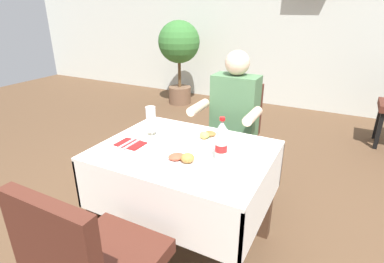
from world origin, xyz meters
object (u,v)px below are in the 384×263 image
chair_near_camera_side (93,263)px  plate_far_diner (204,137)px  chair_far_diner_seat (230,133)px  plate_near_camera (179,159)px  main_dining_table (185,174)px  seated_diner_far (232,121)px  beer_glass_left (151,121)px  potted_plant_corner (179,49)px  napkin_cutlery_set (131,144)px  cola_bottle_primary (221,143)px

chair_near_camera_side → plate_far_diner: size_ratio=4.06×
chair_far_diner_seat → plate_near_camera: 0.99m
main_dining_table → seated_diner_far: (0.05, 0.69, 0.14)m
chair_near_camera_side → plate_near_camera: chair_near_camera_side is taller
chair_near_camera_side → plate_near_camera: size_ratio=3.76×
chair_near_camera_side → plate_far_diner: 1.02m
beer_glass_left → potted_plant_corner: 3.19m
beer_glass_left → napkin_cutlery_set: size_ratio=1.07×
main_dining_table → beer_glass_left: 0.42m
chair_near_camera_side → plate_far_diner: chair_near_camera_side is taller
napkin_cutlery_set → beer_glass_left: bearing=78.6°
chair_near_camera_side → chair_far_diner_seat: bearing=90.0°
chair_far_diner_seat → plate_far_diner: (0.04, -0.61, 0.21)m
chair_far_diner_seat → cola_bottle_primary: cola_bottle_primary is taller
main_dining_table → cola_bottle_primary: (0.26, -0.05, 0.30)m
chair_far_diner_seat → cola_bottle_primary: (0.26, -0.85, 0.31)m
beer_glass_left → cola_bottle_primary: bearing=-13.3°
seated_diner_far → plate_near_camera: bearing=-89.6°
seated_diner_far → plate_far_diner: size_ratio=5.27×
chair_far_diner_seat → potted_plant_corner: 2.77m
chair_near_camera_side → beer_glass_left: size_ratio=4.77×
main_dining_table → potted_plant_corner: (-1.72, 2.94, 0.35)m
seated_diner_far → beer_glass_left: seated_diner_far is taller
main_dining_table → beer_glass_left: beer_glass_left is taller
chair_far_diner_seat → potted_plant_corner: (-1.72, 2.14, 0.37)m
napkin_cutlery_set → plate_far_diner: bearing=37.7°
main_dining_table → beer_glass_left: (-0.30, 0.08, 0.29)m
plate_far_diner → potted_plant_corner: 3.27m
main_dining_table → seated_diner_far: seated_diner_far is taller
chair_near_camera_side → seated_diner_far: 1.51m
beer_glass_left → potted_plant_corner: bearing=116.5°
chair_near_camera_side → beer_glass_left: bearing=108.6°
main_dining_table → seated_diner_far: 0.71m
main_dining_table → chair_far_diner_seat: 0.80m
plate_near_camera → napkin_cutlery_set: 0.40m
chair_far_diner_seat → beer_glass_left: 0.83m
plate_near_camera → seated_diner_far: bearing=90.4°
chair_far_diner_seat → seated_diner_far: seated_diner_far is taller
main_dining_table → seated_diner_far: bearing=85.9°
napkin_cutlery_set → main_dining_table: bearing=16.8°
main_dining_table → plate_near_camera: size_ratio=4.06×
seated_diner_far → plate_far_diner: bearing=-90.6°
plate_far_diner → beer_glass_left: (-0.34, -0.11, 0.09)m
main_dining_table → potted_plant_corner: 3.42m
main_dining_table → potted_plant_corner: bearing=120.4°
chair_near_camera_side → cola_bottle_primary: 0.86m
main_dining_table → beer_glass_left: size_ratio=5.15×
seated_diner_far → cola_bottle_primary: 0.79m
plate_near_camera → beer_glass_left: 0.44m
napkin_cutlery_set → potted_plant_corner: potted_plant_corner is taller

